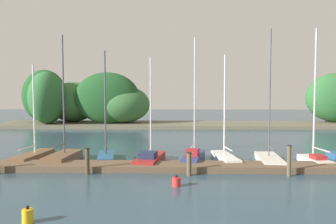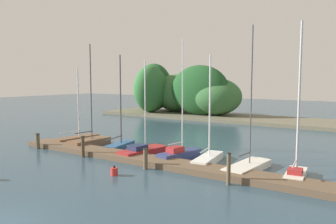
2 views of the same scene
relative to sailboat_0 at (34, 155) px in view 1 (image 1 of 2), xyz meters
name	(u,v)px [view 1 (image 1 of 2)]	position (x,y,z in m)	size (l,w,h in m)	color
dock_pier	(190,167)	(9.94, -2.40, -0.15)	(23.86, 1.80, 0.35)	brown
far_shore	(138,102)	(4.12, 22.14, 2.84)	(49.97, 9.01, 7.59)	#66604C
sailboat_0	(34,155)	(0.00, 0.00, 0.00)	(1.49, 4.16, 6.15)	brown
sailboat_1	(64,156)	(2.16, -0.60, 0.05)	(1.56, 3.60, 7.91)	brown
sailboat_2	(106,154)	(4.65, 0.05, 0.06)	(1.54, 3.59, 7.03)	#285684
sailboat_3	(150,158)	(7.59, -0.92, 0.00)	(1.80, 4.09, 6.52)	maroon
sailboat_4	(194,156)	(10.29, -0.47, 0.05)	(1.71, 3.63, 7.76)	navy
sailboat_5	(225,156)	(12.24, -0.27, 0.02)	(1.43, 3.86, 6.71)	white
sailboat_6	(269,158)	(14.94, -0.57, -0.04)	(1.67, 4.24, 8.25)	silver
sailboat_7	(314,155)	(17.61, -0.82, 0.24)	(1.22, 3.05, 8.19)	silver
mooring_piling_1	(87,161)	(4.46, -3.53, 0.39)	(0.26, 0.26, 1.42)	#4C3D28
mooring_piling_2	(189,164)	(9.85, -3.66, 0.29)	(0.29, 0.29, 1.23)	brown
mooring_piling_3	(289,161)	(15.03, -3.69, 0.49)	(0.23, 0.23, 1.63)	brown
channel_buoy_0	(176,182)	(9.17, -5.59, -0.11)	(0.39, 0.39, 0.55)	red
channel_buoy_1	(28,216)	(4.21, -9.82, -0.09)	(0.36, 0.36, 0.59)	gold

